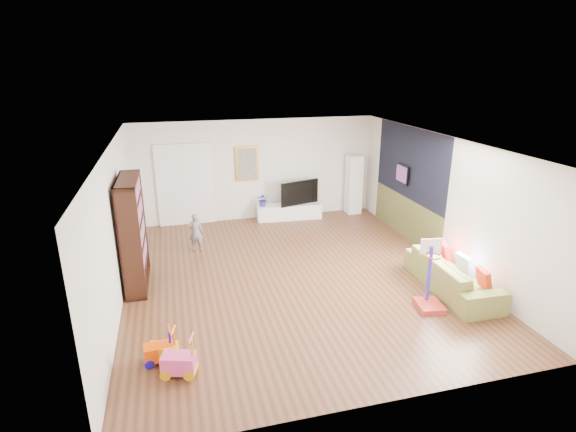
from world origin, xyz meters
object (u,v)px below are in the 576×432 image
object	(u,v)px
bookshelf	(133,233)
basketball_hoop	(433,276)
media_console	(289,212)
sofa	(452,275)

from	to	relation	value
bookshelf	basketball_hoop	world-z (taller)	bookshelf
media_console	bookshelf	size ratio (longest dim) A/B	0.84
sofa	basketball_hoop	size ratio (longest dim) A/B	1.76
media_console	basketball_hoop	bearing A→B (deg)	-73.87
media_console	sofa	world-z (taller)	sofa
basketball_hoop	bookshelf	bearing A→B (deg)	164.73
sofa	basketball_hoop	bearing A→B (deg)	124.46
media_console	basketball_hoop	size ratio (longest dim) A/B	1.42
bookshelf	sofa	xyz separation A→B (m)	(5.74, -1.80, -0.74)
sofa	basketball_hoop	world-z (taller)	basketball_hoop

